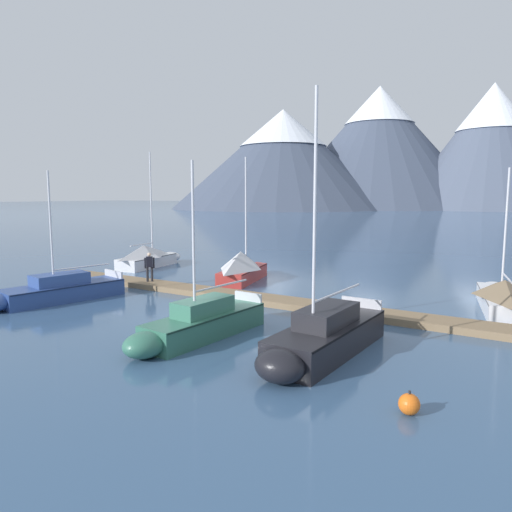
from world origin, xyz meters
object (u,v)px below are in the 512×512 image
sailboat_mid_dock_port (244,267)px  sailboat_outer_slip (502,295)px  sailboat_mid_dock_starboard (198,324)px  person_on_dock (149,265)px  sailboat_second_berth (54,291)px  sailboat_far_berth (323,337)px  mooring_buoy_channel_marker (409,404)px  sailboat_nearest_berth (149,256)px

sailboat_mid_dock_port → sailboat_outer_slip: 14.34m
sailboat_mid_dock_starboard → sailboat_outer_slip: sailboat_outer_slip is taller
person_on_dock → sailboat_mid_dock_starboard: bearing=-40.0°
sailboat_outer_slip → sailboat_second_berth: bearing=-155.9°
sailboat_mid_dock_starboard → sailboat_far_berth: bearing=5.8°
mooring_buoy_channel_marker → sailboat_nearest_berth: bearing=144.4°
sailboat_second_berth → sailboat_far_berth: sailboat_far_berth is taller
sailboat_mid_dock_starboard → sailboat_far_berth: size_ratio=0.77×
sailboat_nearest_berth → sailboat_outer_slip: bearing=-6.2°
sailboat_mid_dock_port → mooring_buoy_channel_marker: bearing=-47.7°
sailboat_mid_dock_port → sailboat_nearest_berth: bearing=169.3°
sailboat_far_berth → sailboat_outer_slip: size_ratio=1.17×
sailboat_nearest_berth → person_on_dock: (5.25, -5.96, 0.48)m
sailboat_mid_dock_starboard → sailboat_outer_slip: size_ratio=0.90×
sailboat_far_berth → sailboat_outer_slip: (5.02, 10.05, 0.06)m
sailboat_mid_dock_starboard → sailboat_mid_dock_port: bearing=112.0°
sailboat_nearest_berth → person_on_dock: size_ratio=5.00×
sailboat_second_berth → sailboat_far_berth: (14.68, -1.24, 0.11)m
sailboat_mid_dock_starboard → sailboat_far_berth: sailboat_far_berth is taller
sailboat_mid_dock_port → sailboat_second_berth: bearing=-119.2°
sailboat_second_berth → sailboat_outer_slip: size_ratio=0.98×
mooring_buoy_channel_marker → sailboat_outer_slip: bearing=82.7°
sailboat_far_berth → person_on_dock: size_ratio=5.04×
sailboat_mid_dock_port → person_on_dock: 5.75m
sailboat_mid_dock_port → person_on_dock: (-3.87, -4.23, 0.38)m
sailboat_mid_dock_starboard → sailboat_outer_slip: bearing=47.3°
mooring_buoy_channel_marker → sailboat_mid_dock_port: bearing=132.3°
sailboat_outer_slip → person_on_dock: (-18.19, -3.43, 0.55)m
sailboat_second_berth → person_on_dock: bearing=74.3°
sailboat_second_berth → sailboat_outer_slip: 21.59m
sailboat_mid_dock_port → sailboat_outer_slip: sailboat_mid_dock_port is taller
sailboat_far_berth → mooring_buoy_channel_marker: sailboat_far_berth is taller
sailboat_far_berth → sailboat_mid_dock_port: bearing=130.6°
sailboat_second_berth → sailboat_mid_dock_starboard: (9.96, -1.71, 0.04)m
sailboat_nearest_berth → sailboat_outer_slip: 23.58m
sailboat_far_berth → mooring_buoy_channel_marker: (3.34, -3.02, -0.39)m
sailboat_mid_dock_port → person_on_dock: sailboat_mid_dock_port is taller
sailboat_nearest_berth → sailboat_mid_dock_starboard: sailboat_nearest_berth is taller
sailboat_second_berth → person_on_dock: (1.51, 5.39, 0.71)m
sailboat_far_berth → person_on_dock: bearing=153.3°
sailboat_nearest_berth → sailboat_mid_dock_port: size_ratio=1.11×
sailboat_second_berth → sailboat_outer_slip: sailboat_outer_slip is taller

